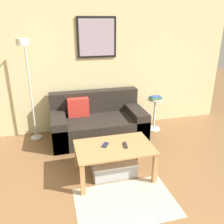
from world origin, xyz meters
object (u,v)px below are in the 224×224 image
object	(u,v)px
side_table	(155,112)
book_stack	(156,98)
remote_control	(125,145)
coffee_table	(114,151)
couch	(97,123)
cell_phone	(105,145)
storage_bin	(114,167)
floor_lamp	(27,74)

from	to	relation	value
side_table	book_stack	bearing A→B (deg)	-113.02
book_stack	remote_control	bearing A→B (deg)	-128.55
coffee_table	couch	bearing A→B (deg)	89.27
coffee_table	cell_phone	world-z (taller)	cell_phone
book_stack	remote_control	distance (m)	1.54
cell_phone	couch	bearing A→B (deg)	115.17
coffee_table	remote_control	world-z (taller)	remote_control
couch	storage_bin	distance (m)	1.17
floor_lamp	remote_control	xyz separation A→B (m)	(1.19, -1.24, -0.74)
side_table	remote_control	distance (m)	1.55
remote_control	cell_phone	bearing A→B (deg)	171.46
side_table	couch	bearing A→B (deg)	-178.87
remote_control	coffee_table	bearing A→B (deg)	-178.95
couch	remote_control	distance (m)	1.21
coffee_table	storage_bin	world-z (taller)	coffee_table
storage_bin	book_stack	distance (m)	1.68
remote_control	cell_phone	distance (m)	0.26
storage_bin	coffee_table	bearing A→B (deg)	-82.70
coffee_table	side_table	distance (m)	1.63
floor_lamp	book_stack	world-z (taller)	floor_lamp
side_table	cell_phone	bearing A→B (deg)	-136.82
book_stack	cell_phone	bearing A→B (deg)	-137.08
side_table	cell_phone	world-z (taller)	side_table
storage_bin	side_table	distance (m)	1.63
floor_lamp	remote_control	distance (m)	1.87
floor_lamp	cell_phone	world-z (taller)	floor_lamp
storage_bin	side_table	size ratio (longest dim) A/B	0.97
storage_bin	remote_control	bearing A→B (deg)	-14.34
floor_lamp	coffee_table	bearing A→B (deg)	-49.28
couch	coffee_table	world-z (taller)	couch
cell_phone	floor_lamp	bearing A→B (deg)	160.45
remote_control	side_table	bearing A→B (deg)	60.18
couch	remote_control	bearing A→B (deg)	-83.78
coffee_table	remote_control	bearing A→B (deg)	-7.50
remote_control	cell_phone	size ratio (longest dim) A/B	1.07
book_stack	cell_phone	size ratio (longest dim) A/B	1.62
coffee_table	book_stack	world-z (taller)	book_stack
coffee_table	side_table	bearing A→B (deg)	47.21
couch	book_stack	world-z (taller)	couch
storage_bin	floor_lamp	xyz separation A→B (m)	(-1.05, 1.20, 1.08)
side_table	storage_bin	bearing A→B (deg)	-133.29
couch	remote_control	xyz separation A→B (m)	(0.13, -1.19, 0.18)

